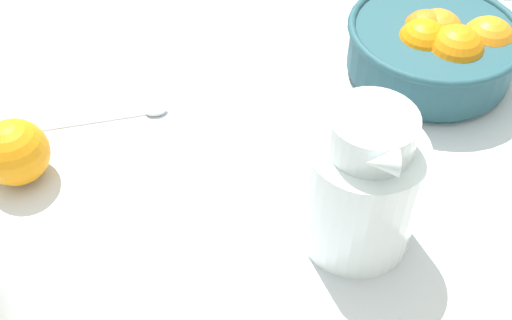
{
  "coord_description": "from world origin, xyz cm",
  "views": [
    {
      "loc": [
        2.08,
        -54.18,
        62.32
      ],
      "look_at": [
        -0.28,
        -1.56,
        6.02
      ],
      "focal_mm": 44.51,
      "sensor_mm": 36.0,
      "label": 1
    }
  ],
  "objects_px": {
    "juice_pitcher": "(360,193)",
    "spoon": "(125,115)",
    "loose_orange_1": "(15,153)",
    "fruit_bowl": "(436,47)"
  },
  "relations": [
    {
      "from": "juice_pitcher",
      "to": "loose_orange_1",
      "type": "height_order",
      "value": "juice_pitcher"
    },
    {
      "from": "spoon",
      "to": "loose_orange_1",
      "type": "bearing_deg",
      "value": -133.95
    },
    {
      "from": "loose_orange_1",
      "to": "spoon",
      "type": "distance_m",
      "value": 0.17
    },
    {
      "from": "fruit_bowl",
      "to": "juice_pitcher",
      "type": "distance_m",
      "value": 0.34
    },
    {
      "from": "fruit_bowl",
      "to": "spoon",
      "type": "distance_m",
      "value": 0.47
    },
    {
      "from": "fruit_bowl",
      "to": "spoon",
      "type": "xyz_separation_m",
      "value": [
        -0.45,
        -0.12,
        -0.05
      ]
    },
    {
      "from": "juice_pitcher",
      "to": "spoon",
      "type": "relative_size",
      "value": 1.13
    },
    {
      "from": "juice_pitcher",
      "to": "spoon",
      "type": "height_order",
      "value": "juice_pitcher"
    },
    {
      "from": "loose_orange_1",
      "to": "fruit_bowl",
      "type": "bearing_deg",
      "value": 22.58
    },
    {
      "from": "juice_pitcher",
      "to": "loose_orange_1",
      "type": "xyz_separation_m",
      "value": [
        -0.43,
        0.07,
        -0.03
      ]
    }
  ]
}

